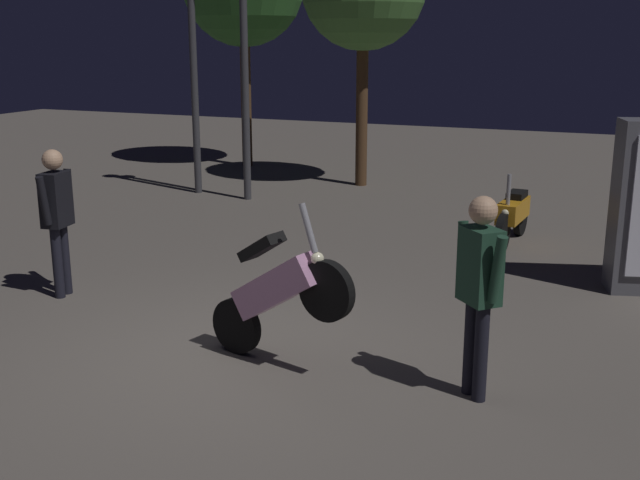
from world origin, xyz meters
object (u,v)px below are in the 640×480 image
object	(u,v)px
person_rider_beside	(57,209)
person_bystander_far	(480,279)
streetlamp_near	(243,10)
motorcycle_orange_parked_left	(513,215)
motorcycle_pink_foreground	(279,292)
streetlamp_far	(193,48)

from	to	relation	value
person_rider_beside	person_bystander_far	world-z (taller)	person_bystander_far
person_bystander_far	streetlamp_near	xyz separation A→B (m)	(-5.76, 6.77, 2.41)
motorcycle_orange_parked_left	person_rider_beside	xyz separation A→B (m)	(-4.60, -4.58, 0.63)
motorcycle_orange_parked_left	person_bystander_far	bearing A→B (deg)	10.54
person_bystander_far	streetlamp_near	world-z (taller)	streetlamp_near
motorcycle_pink_foreground	streetlamp_near	distance (m)	8.33
motorcycle_orange_parked_left	person_rider_beside	bearing A→B (deg)	-40.50
person_rider_beside	streetlamp_far	distance (m)	6.63
motorcycle_pink_foreground	motorcycle_orange_parked_left	distance (m)	5.62
motorcycle_pink_foreground	streetlamp_far	size ratio (longest dim) A/B	0.38
motorcycle_orange_parked_left	person_rider_beside	distance (m)	6.52
person_rider_beside	streetlamp_near	distance (m)	6.44
streetlamp_near	streetlamp_far	xyz separation A→B (m)	(-1.21, 0.20, -0.68)
person_rider_beside	person_bystander_far	xyz separation A→B (m)	(5.16, -0.82, 0.01)
motorcycle_orange_parked_left	motorcycle_pink_foreground	bearing A→B (deg)	-8.64
motorcycle_orange_parked_left	person_bystander_far	size ratio (longest dim) A/B	0.93
person_bystander_far	motorcycle_orange_parked_left	bearing A→B (deg)	51.08
motorcycle_orange_parked_left	streetlamp_near	xyz separation A→B (m)	(-5.21, 1.36, 3.05)
motorcycle_pink_foreground	person_bystander_far	world-z (taller)	person_bystander_far
motorcycle_orange_parked_left	person_bystander_far	world-z (taller)	person_bystander_far
person_bystander_far	streetlamp_far	size ratio (longest dim) A/B	0.41
person_rider_beside	streetlamp_far	size ratio (longest dim) A/B	0.41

